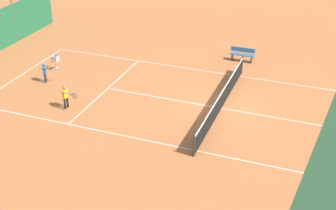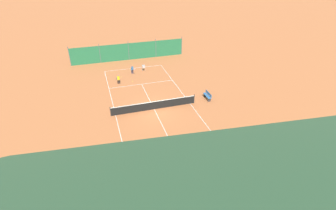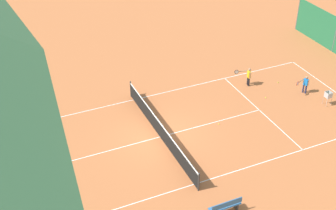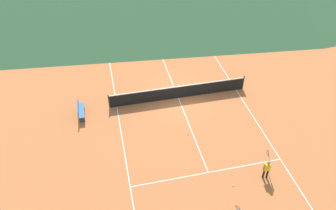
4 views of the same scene
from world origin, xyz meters
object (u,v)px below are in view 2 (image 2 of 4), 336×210
object	(u,v)px
player_far_service	(132,69)
courtside_bench	(208,96)
player_near_baseline	(222,166)
tennis_ball_alley_right	(133,81)
ball_hopper	(144,67)
tennis_ball_alley_left	(149,94)
tennis_ball_by_net_right	(121,77)
tennis_net	(154,105)
player_far_baseline	(118,79)

from	to	relation	value
player_far_service	courtside_bench	world-z (taller)	player_far_service
player_near_baseline	tennis_ball_alley_right	size ratio (longest dim) A/B	18.88
player_near_baseline	ball_hopper	size ratio (longest dim) A/B	1.40
player_far_service	tennis_ball_alley_left	size ratio (longest dim) A/B	18.06
tennis_ball_by_net_right	tennis_ball_alley_right	world-z (taller)	same
tennis_net	player_far_baseline	size ratio (longest dim) A/B	7.45
tennis_ball_alley_right	ball_hopper	size ratio (longest dim) A/B	0.07
player_near_baseline	courtside_bench	distance (m)	11.59
tennis_ball_alley_left	courtside_bench	bearing A→B (deg)	152.84
tennis_ball_alley_left	courtside_bench	size ratio (longest dim) A/B	0.04
tennis_ball_alley_left	player_far_service	bearing A→B (deg)	-83.12
tennis_net	tennis_ball_alley_right	distance (m)	7.56
player_far_service	tennis_ball_alley_left	world-z (taller)	player_far_service
player_far_service	player_far_baseline	size ratio (longest dim) A/B	0.97
tennis_ball_alley_right	courtside_bench	bearing A→B (deg)	135.81
tennis_ball_alley_left	ball_hopper	size ratio (longest dim) A/B	0.07
tennis_net	player_far_service	xyz separation A→B (m)	(0.49, -9.99, 0.20)
tennis_ball_by_net_right	tennis_ball_alley_right	distance (m)	2.17
player_far_baseline	tennis_ball_alley_left	world-z (taller)	player_far_baseline
player_far_baseline	tennis_ball_alley_left	size ratio (longest dim) A/B	18.67
player_far_baseline	tennis_ball_by_net_right	bearing A→B (deg)	-105.98
tennis_net	tennis_ball_alley_right	bearing A→B (deg)	-82.75
player_far_baseline	courtside_bench	xyz separation A→B (m)	(-9.09, 6.89, -0.27)
tennis_ball_by_net_right	courtside_bench	size ratio (longest dim) A/B	0.04
tennis_net	player_near_baseline	distance (m)	10.86
tennis_ball_alley_right	player_far_baseline	bearing A→B (deg)	6.31
player_far_service	courtside_bench	size ratio (longest dim) A/B	0.79
player_far_baseline	player_near_baseline	size ratio (longest dim) A/B	0.99
tennis_ball_alley_right	ball_hopper	distance (m)	3.67
tennis_ball_alley_right	ball_hopper	bearing A→B (deg)	-126.01
player_near_baseline	ball_hopper	xyz separation A→B (m)	(1.36, -20.96, -0.07)
tennis_ball_alley_right	player_near_baseline	bearing A→B (deg)	100.92
player_near_baseline	tennis_ball_alley_left	world-z (taller)	player_near_baseline
player_near_baseline	tennis_ball_alley_right	xyz separation A→B (m)	(3.48, -18.04, -0.69)
player_far_baseline	player_near_baseline	distance (m)	18.60
player_near_baseline	ball_hopper	bearing A→B (deg)	-86.30
tennis_net	player_far_service	size ratio (longest dim) A/B	7.70
tennis_net	tennis_ball_alley_right	size ratio (longest dim) A/B	139.09
player_near_baseline	tennis_ball_alley_right	distance (m)	18.38
tennis_ball_alley_left	tennis_ball_alley_right	world-z (taller)	same
player_far_service	player_far_baseline	distance (m)	3.52
player_far_service	tennis_ball_by_net_right	distance (m)	1.95
player_near_baseline	tennis_ball_by_net_right	distance (m)	20.39
player_far_service	tennis_net	bearing A→B (deg)	92.78
player_near_baseline	tennis_ball_by_net_right	xyz separation A→B (m)	(4.70, -19.83, -0.69)
tennis_ball_by_net_right	ball_hopper	distance (m)	3.58
tennis_ball_alley_left	player_far_baseline	bearing A→B (deg)	-51.28
tennis_ball_by_net_right	tennis_ball_alley_left	xyz separation A→B (m)	(-2.47, 5.78, 0.00)
ball_hopper	player_near_baseline	bearing A→B (deg)	93.70
tennis_ball_by_net_right	courtside_bench	world-z (taller)	courtside_bench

